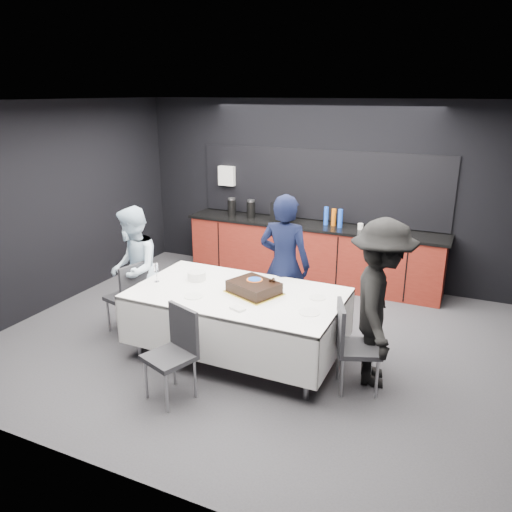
{
  "coord_description": "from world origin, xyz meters",
  "views": [
    {
      "loc": [
        2.32,
        -4.97,
        2.89
      ],
      "look_at": [
        0.0,
        0.1,
        1.05
      ],
      "focal_mm": 35.0,
      "sensor_mm": 36.0,
      "label": 1
    }
  ],
  "objects_px": {
    "plate_stack": "(197,276)",
    "champagne_flute": "(156,269)",
    "cake_assembly": "(254,287)",
    "person_left": "(134,269)",
    "chair_left": "(130,293)",
    "person_right": "(380,304)",
    "chair_near": "(176,347)",
    "person_center": "(285,265)",
    "party_table": "(237,303)",
    "chair_right": "(351,341)"
  },
  "relations": [
    {
      "from": "champagne_flute",
      "to": "person_right",
      "type": "relative_size",
      "value": 0.13
    },
    {
      "from": "chair_near",
      "to": "plate_stack",
      "type": "bearing_deg",
      "value": 110.48
    },
    {
      "from": "person_left",
      "to": "chair_left",
      "type": "bearing_deg",
      "value": -19.8
    },
    {
      "from": "party_table",
      "to": "chair_near",
      "type": "xyz_separation_m",
      "value": [
        -0.19,
        -0.97,
        -0.11
      ]
    },
    {
      "from": "party_table",
      "to": "person_center",
      "type": "relative_size",
      "value": 1.32
    },
    {
      "from": "chair_right",
      "to": "chair_near",
      "type": "xyz_separation_m",
      "value": [
        -1.52,
        -0.83,
        0.0
      ]
    },
    {
      "from": "chair_near",
      "to": "chair_right",
      "type": "bearing_deg",
      "value": 28.6
    },
    {
      "from": "cake_assembly",
      "to": "person_left",
      "type": "distance_m",
      "value": 1.69
    },
    {
      "from": "chair_left",
      "to": "person_right",
      "type": "height_order",
      "value": "person_right"
    },
    {
      "from": "cake_assembly",
      "to": "plate_stack",
      "type": "xyz_separation_m",
      "value": [
        -0.79,
        0.1,
        -0.02
      ]
    },
    {
      "from": "party_table",
      "to": "plate_stack",
      "type": "relative_size",
      "value": 10.65
    },
    {
      "from": "plate_stack",
      "to": "person_center",
      "type": "distance_m",
      "value": 1.08
    },
    {
      "from": "champagne_flute",
      "to": "cake_assembly",
      "type": "bearing_deg",
      "value": 7.47
    },
    {
      "from": "chair_right",
      "to": "chair_near",
      "type": "relative_size",
      "value": 1.0
    },
    {
      "from": "cake_assembly",
      "to": "chair_right",
      "type": "height_order",
      "value": "cake_assembly"
    },
    {
      "from": "chair_left",
      "to": "plate_stack",
      "type": "bearing_deg",
      "value": 12.31
    },
    {
      "from": "person_center",
      "to": "person_left",
      "type": "distance_m",
      "value": 1.88
    },
    {
      "from": "cake_assembly",
      "to": "person_left",
      "type": "relative_size",
      "value": 0.42
    },
    {
      "from": "chair_near",
      "to": "person_left",
      "type": "distance_m",
      "value": 1.71
    },
    {
      "from": "cake_assembly",
      "to": "chair_near",
      "type": "bearing_deg",
      "value": -110.31
    },
    {
      "from": "party_table",
      "to": "person_center",
      "type": "distance_m",
      "value": 0.87
    },
    {
      "from": "champagne_flute",
      "to": "chair_near",
      "type": "relative_size",
      "value": 0.24
    },
    {
      "from": "plate_stack",
      "to": "person_center",
      "type": "relative_size",
      "value": 0.12
    },
    {
      "from": "cake_assembly",
      "to": "chair_right",
      "type": "distance_m",
      "value": 1.2
    },
    {
      "from": "party_table",
      "to": "champagne_flute",
      "type": "height_order",
      "value": "champagne_flute"
    },
    {
      "from": "plate_stack",
      "to": "person_left",
      "type": "height_order",
      "value": "person_left"
    },
    {
      "from": "party_table",
      "to": "chair_left",
      "type": "xyz_separation_m",
      "value": [
        -1.46,
        -0.04,
        -0.11
      ]
    },
    {
      "from": "plate_stack",
      "to": "chair_near",
      "type": "xyz_separation_m",
      "value": [
        0.41,
        -1.11,
        -0.3
      ]
    },
    {
      "from": "plate_stack",
      "to": "champagne_flute",
      "type": "height_order",
      "value": "champagne_flute"
    },
    {
      "from": "cake_assembly",
      "to": "person_right",
      "type": "xyz_separation_m",
      "value": [
        1.36,
        0.08,
        0.02
      ]
    },
    {
      "from": "party_table",
      "to": "cake_assembly",
      "type": "bearing_deg",
      "value": 13.85
    },
    {
      "from": "champagne_flute",
      "to": "chair_left",
      "type": "bearing_deg",
      "value": 171.94
    },
    {
      "from": "chair_left",
      "to": "chair_right",
      "type": "distance_m",
      "value": 2.79
    },
    {
      "from": "person_center",
      "to": "person_left",
      "type": "xyz_separation_m",
      "value": [
        -1.75,
        -0.69,
        -0.09
      ]
    },
    {
      "from": "person_left",
      "to": "person_center",
      "type": "bearing_deg",
      "value": 78.59
    },
    {
      "from": "plate_stack",
      "to": "cake_assembly",
      "type": "bearing_deg",
      "value": -7.1
    },
    {
      "from": "chair_right",
      "to": "person_left",
      "type": "height_order",
      "value": "person_left"
    },
    {
      "from": "cake_assembly",
      "to": "person_right",
      "type": "distance_m",
      "value": 1.36
    },
    {
      "from": "chair_near",
      "to": "person_center",
      "type": "distance_m",
      "value": 1.85
    },
    {
      "from": "cake_assembly",
      "to": "chair_near",
      "type": "distance_m",
      "value": 1.12
    },
    {
      "from": "person_center",
      "to": "person_right",
      "type": "distance_m",
      "value": 1.46
    },
    {
      "from": "cake_assembly",
      "to": "chair_left",
      "type": "height_order",
      "value": "cake_assembly"
    },
    {
      "from": "chair_right",
      "to": "person_left",
      "type": "bearing_deg",
      "value": 174.95
    },
    {
      "from": "cake_assembly",
      "to": "chair_right",
      "type": "bearing_deg",
      "value": -9.1
    },
    {
      "from": "champagne_flute",
      "to": "chair_near",
      "type": "height_order",
      "value": "champagne_flute"
    },
    {
      "from": "plate_stack",
      "to": "champagne_flute",
      "type": "xyz_separation_m",
      "value": [
        -0.39,
        -0.25,
        0.11
      ]
    },
    {
      "from": "chair_right",
      "to": "person_left",
      "type": "relative_size",
      "value": 0.59
    },
    {
      "from": "plate_stack",
      "to": "person_left",
      "type": "distance_m",
      "value": 0.9
    },
    {
      "from": "chair_left",
      "to": "chair_near",
      "type": "height_order",
      "value": "same"
    },
    {
      "from": "chair_near",
      "to": "person_right",
      "type": "height_order",
      "value": "person_right"
    }
  ]
}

